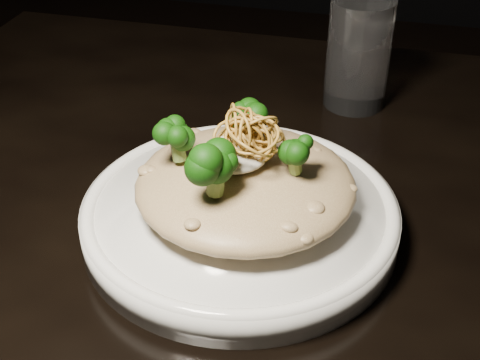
{
  "coord_description": "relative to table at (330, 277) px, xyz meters",
  "views": [
    {
      "loc": [
        0.03,
        -0.51,
        1.13
      ],
      "look_at": [
        -0.08,
        -0.05,
        0.81
      ],
      "focal_mm": 50.0,
      "sensor_mm": 36.0,
      "label": 1
    }
  ],
  "objects": [
    {
      "name": "shallots",
      "position": [
        -0.08,
        -0.05,
        0.19
      ],
      "size": [
        0.05,
        0.05,
        0.03
      ],
      "primitive_type": null,
      "color": "brown",
      "rests_on": "cheese"
    },
    {
      "name": "plate",
      "position": [
        -0.08,
        -0.05,
        0.1
      ],
      "size": [
        0.28,
        0.28,
        0.03
      ],
      "primitive_type": "cylinder",
      "color": "white",
      "rests_on": "table"
    },
    {
      "name": "table",
      "position": [
        0.0,
        0.0,
        0.0
      ],
      "size": [
        1.1,
        0.8,
        0.75
      ],
      "color": "black",
      "rests_on": "ground"
    },
    {
      "name": "cheese",
      "position": [
        -0.09,
        -0.05,
        0.16
      ],
      "size": [
        0.06,
        0.06,
        0.02
      ],
      "primitive_type": "ellipsoid",
      "color": "silver",
      "rests_on": "risotto"
    },
    {
      "name": "broccoli",
      "position": [
        -0.09,
        -0.05,
        0.17
      ],
      "size": [
        0.12,
        0.12,
        0.04
      ],
      "primitive_type": null,
      "color": "black",
      "rests_on": "risotto"
    },
    {
      "name": "risotto",
      "position": [
        -0.08,
        -0.05,
        0.13
      ],
      "size": [
        0.19,
        0.19,
        0.04
      ],
      "primitive_type": "ellipsoid",
      "color": "brown",
      "rests_on": "plate"
    },
    {
      "name": "drinking_glass",
      "position": [
        -0.01,
        0.22,
        0.15
      ],
      "size": [
        0.1,
        0.1,
        0.13
      ],
      "primitive_type": "cylinder",
      "rotation": [
        0.0,
        0.0,
        -0.43
      ],
      "color": "white",
      "rests_on": "table"
    }
  ]
}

